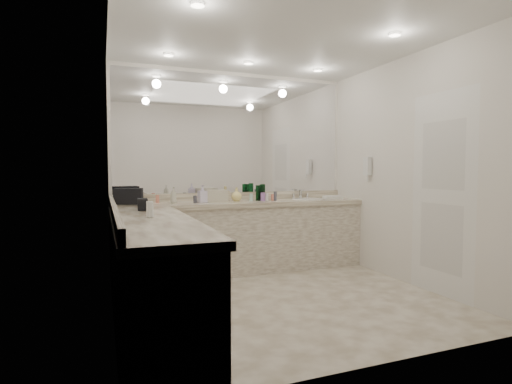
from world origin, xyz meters
name	(u,v)px	position (x,y,z in m)	size (l,w,h in m)	color
floor	(281,298)	(0.00, 0.00, 0.00)	(3.20, 3.20, 0.00)	beige
ceiling	(282,37)	(0.00, 0.00, 2.60)	(3.20, 3.20, 0.00)	white
wall_back	(235,170)	(0.00, 1.50, 1.30)	(3.20, 0.02, 2.60)	silver
wall_left	(111,170)	(-1.60, 0.00, 1.30)	(0.02, 3.00, 2.60)	silver
wall_right	(409,170)	(1.60, 0.00, 1.30)	(0.02, 3.00, 2.60)	silver
vanity_back_base	(242,238)	(0.00, 1.20, 0.42)	(3.20, 0.60, 0.84)	silver
vanity_back_top	(242,204)	(0.00, 1.19, 0.87)	(3.20, 0.64, 0.06)	beige
vanity_left_base	(152,277)	(-1.30, -0.30, 0.42)	(0.60, 2.40, 0.84)	silver
vanity_left_top	(153,223)	(-1.29, -0.30, 0.87)	(0.64, 2.42, 0.06)	beige
backsplash_back	(235,196)	(0.00, 1.48, 0.95)	(3.20, 0.04, 0.10)	beige
backsplash_left	(114,211)	(-1.58, 0.00, 0.95)	(0.04, 3.00, 0.10)	beige
mirror_back	(235,135)	(0.00, 1.49, 1.77)	(3.12, 0.01, 1.55)	white
mirror_left	(111,114)	(-1.59, 0.00, 1.77)	(0.01, 2.92, 1.55)	white
sink	(307,200)	(0.95, 1.20, 0.90)	(0.44, 0.44, 0.03)	white
faucet	(300,193)	(0.95, 1.41, 0.97)	(0.24, 0.16, 0.14)	silver
wall_phone	(367,166)	(1.56, 0.70, 1.35)	(0.06, 0.10, 0.24)	white
door	(442,194)	(1.59, -0.50, 1.05)	(0.02, 0.82, 2.10)	white
black_toiletry_bag	(129,197)	(-1.39, 1.16, 0.99)	(0.31, 0.20, 0.18)	black
black_bag_spill	(143,205)	(-1.30, 0.46, 0.96)	(0.09, 0.21, 0.11)	black
cream_cosmetic_case	(218,196)	(-0.32, 1.20, 0.98)	(0.27, 0.16, 0.15)	beige
hand_towel	(333,197)	(1.33, 1.17, 0.92)	(0.24, 0.16, 0.04)	white
lotion_left	(150,210)	(-1.30, -0.19, 0.97)	(0.06, 0.06, 0.13)	white
soap_bottle_a	(173,195)	(-0.87, 1.20, 1.00)	(0.08, 0.08, 0.20)	beige
soap_bottle_b	(202,194)	(-0.52, 1.17, 1.01)	(0.10, 0.10, 0.22)	silver
soap_bottle_c	(237,194)	(-0.06, 1.24, 0.99)	(0.14, 0.14, 0.18)	#F6DF83
green_bottle_0	(263,192)	(0.31, 1.27, 1.01)	(0.07, 0.07, 0.21)	#0B491F
green_bottle_1	(258,193)	(0.24, 1.22, 1.00)	(0.07, 0.07, 0.20)	#0B491F
green_bottle_2	(261,193)	(0.27, 1.23, 1.00)	(0.07, 0.07, 0.20)	#0B491F
amenity_bottle_0	(195,199)	(-0.62, 1.16, 0.94)	(0.05, 0.05, 0.09)	#3F3F4C
amenity_bottle_1	(267,197)	(0.34, 1.17, 0.95)	(0.04, 0.04, 0.10)	white
amenity_bottle_2	(274,197)	(0.43, 1.18, 0.94)	(0.06, 0.06, 0.09)	#E57F66
amenity_bottle_3	(251,197)	(0.12, 1.18, 0.95)	(0.05, 0.05, 0.10)	silver
amenity_bottle_4	(137,199)	(-1.30, 1.15, 0.96)	(0.06, 0.06, 0.13)	silver
amenity_bottle_5	(263,197)	(0.27, 1.16, 0.95)	(0.06, 0.06, 0.11)	#9966B2
amenity_bottle_6	(157,199)	(-1.05, 1.28, 0.95)	(0.04, 0.04, 0.10)	#E57F66
amenity_bottle_7	(275,196)	(0.44, 1.14, 0.96)	(0.04, 0.04, 0.12)	#3F3F4C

